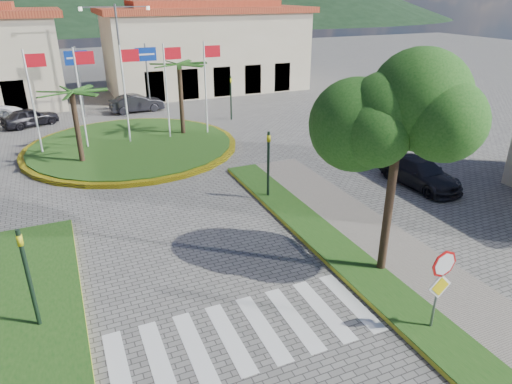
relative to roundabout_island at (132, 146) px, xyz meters
name	(u,v)px	position (x,y,z in m)	size (l,w,h in m)	color
sidewalk_right	(459,318)	(6.00, -20.00, -0.09)	(4.00, 28.00, 0.15)	gray
verge_right	(427,329)	(4.80, -20.00, -0.08)	(1.60, 28.00, 0.18)	#1B4914
crosswalk	(243,334)	(0.00, -18.00, -0.16)	(8.00, 3.00, 0.01)	silver
roundabout_island	(132,146)	(0.00, 0.00, 0.00)	(12.70, 12.70, 6.00)	yellow
stop_sign	(441,278)	(4.90, -20.04, 1.62)	(0.80, 0.11, 2.65)	slate
deciduous_tree	(399,124)	(5.50, -17.00, 5.01)	(3.60, 3.60, 6.80)	black
traffic_light_left	(27,271)	(-5.20, -15.50, 1.77)	(0.15, 0.18, 3.20)	black
traffic_light_right	(268,159)	(4.50, -10.00, 1.77)	(0.15, 0.18, 3.20)	black
traffic_light_far	(231,93)	(8.00, 4.00, 1.77)	(0.18, 0.15, 3.20)	black
direction_sign_west	(78,70)	(-2.00, 8.97, 3.36)	(1.60, 0.14, 5.20)	slate
direction_sign_east	(147,66)	(3.00, 8.97, 3.36)	(1.60, 0.14, 5.20)	slate
street_lamp_centre	(121,56)	(1.00, 8.00, 4.33)	(4.80, 0.16, 8.00)	slate
building_right	(205,47)	(10.00, 16.00, 3.73)	(19.08, 9.54, 8.05)	beige
car_dark_a	(30,117)	(-5.71, 8.00, 0.47)	(1.52, 3.77, 1.29)	black
car_dark_b	(137,103)	(2.00, 9.24, 0.51)	(1.45, 4.14, 1.37)	black
car_side_right	(420,173)	(12.00, -11.52, 0.49)	(1.85, 4.54, 1.32)	black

